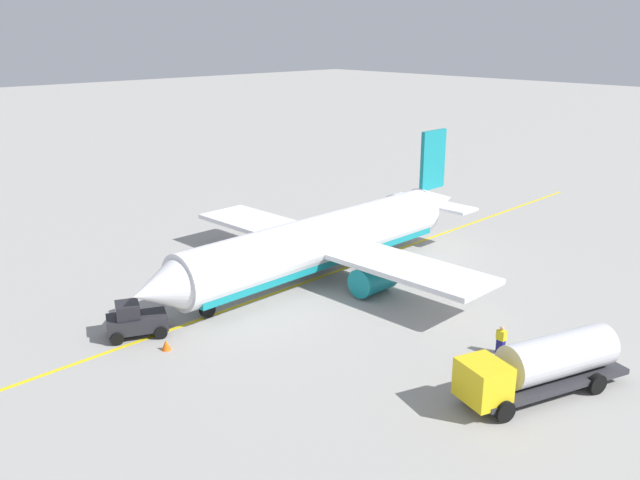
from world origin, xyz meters
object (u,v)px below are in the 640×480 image
Objects in this scene: pushback_tug at (135,320)px; safety_cone_nose at (166,345)px; refueling_worker at (501,340)px; airplane at (324,242)px; fuel_tanker at (542,364)px.

pushback_tug is 3.14m from safety_cone_nose.
safety_cone_nose is at bearing -44.65° from refueling_worker.
pushback_tug is (15.88, -0.43, -1.75)m from airplane.
pushback_tug is at bearing -1.54° from airplane.
fuel_tanker is 24.05m from pushback_tug.
refueling_worker is (-2.57, -3.97, -0.90)m from fuel_tanker.
refueling_worker is at bearing 135.35° from safety_cone_nose.
airplane is 8.10× the size of pushback_tug.
safety_cone_nose is (14.09, -13.91, -0.50)m from refueling_worker.
fuel_tanker is at bearing 78.79° from airplane.
fuel_tanker reaches higher than pushback_tug.
fuel_tanker is 5.95× the size of refueling_worker.
airplane is 15.98m from pushback_tug.
airplane is 20.93m from fuel_tanker.
fuel_tanker is 15.90× the size of safety_cone_nose.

